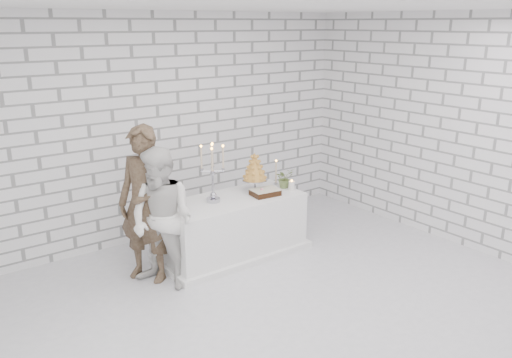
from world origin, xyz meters
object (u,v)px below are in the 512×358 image
object	(u,v)px
cake_table	(232,227)
groom	(145,205)
bride	(162,220)
croquembouche	(255,172)
candelabra	(213,173)

from	to	relation	value
cake_table	groom	bearing A→B (deg)	177.51
bride	cake_table	bearing A→B (deg)	76.29
cake_table	croquembouche	size ratio (longest dim) A/B	3.49
cake_table	candelabra	xyz separation A→B (m)	(-0.25, 0.04, 0.74)
bride	candelabra	bearing A→B (deg)	82.33
groom	candelabra	bearing A→B (deg)	55.75
groom	bride	bearing A→B (deg)	-21.81
cake_table	bride	distance (m)	1.18
candelabra	bride	bearing A→B (deg)	-161.62
cake_table	groom	xyz separation A→B (m)	(-1.14, 0.05, 0.52)
cake_table	candelabra	bearing A→B (deg)	171.03
cake_table	candelabra	size ratio (longest dim) A/B	2.46
croquembouche	candelabra	bearing A→B (deg)	-177.22
bride	croquembouche	world-z (taller)	bride
candelabra	croquembouche	bearing A→B (deg)	2.78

